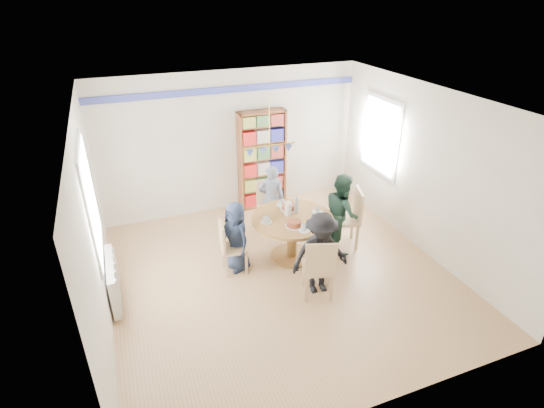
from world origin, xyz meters
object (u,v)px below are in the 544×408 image
chair_near (319,266)px  bookshelf (262,161)px  person_right (341,213)px  chair_right (350,215)px  person_left (236,236)px  dining_table (292,228)px  person_near (320,254)px  person_far (271,199)px  chair_left (229,245)px  chair_far (269,204)px  radiator (113,280)px

chair_near → bookshelf: bearing=85.1°
chair_near → person_right: person_right is taller
chair_right → person_left: (-2.00, 0.03, 0.01)m
dining_table → bookshelf: bookshelf is taller
person_near → bookshelf: (0.17, 2.87, 0.32)m
chair_right → person_right: bearing=-168.8°
person_far → person_near: size_ratio=1.00×
chair_left → chair_near: bearing=-47.1°
chair_far → person_right: (0.89, -1.02, 0.16)m
dining_table → person_left: size_ratio=1.14×
chair_left → radiator: bearing=-176.7°
person_right → person_far: (-0.87, 0.95, -0.04)m
person_right → chair_near: bearing=150.7°
person_far → person_near: (0.03, -1.85, 0.00)m
radiator → chair_near: bearing=-19.7°
radiator → person_far: person_far is taller
chair_right → person_right: size_ratio=0.76×
person_far → dining_table: bearing=107.1°
radiator → chair_near: chair_near is taller
chair_right → chair_near: (-1.13, -1.08, -0.03)m
radiator → person_near: 2.92m
dining_table → person_right: size_ratio=0.96×
person_far → chair_left: bearing=58.0°
person_right → person_near: (-0.85, -0.90, -0.04)m
chair_far → person_far: (0.01, -0.07, 0.12)m
chair_far → person_right: person_right is taller
chair_near → bookshelf: bookshelf is taller
person_near → dining_table: bearing=95.8°
radiator → person_right: bearing=1.1°
person_right → bookshelf: 2.10m
dining_table → chair_right: 1.07m
chair_left → chair_right: bearing=0.4°
chair_left → bookshelf: bookshelf is taller
radiator → chair_far: chair_far is taller
dining_table → chair_far: chair_far is taller
radiator → chair_far: bearing=21.7°
chair_left → person_right: 1.93m
bookshelf → chair_near: bearing=-94.9°
chair_far → person_left: 1.31m
radiator → chair_right: bearing=1.7°
chair_near → bookshelf: size_ratio=0.50×
chair_left → dining_table: bearing=0.3°
chair_near → person_far: size_ratio=0.77×
dining_table → person_left: bearing=177.4°
dining_table → chair_left: size_ratio=1.51×
person_far → bookshelf: bookshelf is taller
person_near → bookshelf: 2.89m
bookshelf → chair_right: bearing=-65.5°
radiator → dining_table: size_ratio=0.77×
chair_near → person_left: size_ratio=0.85×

